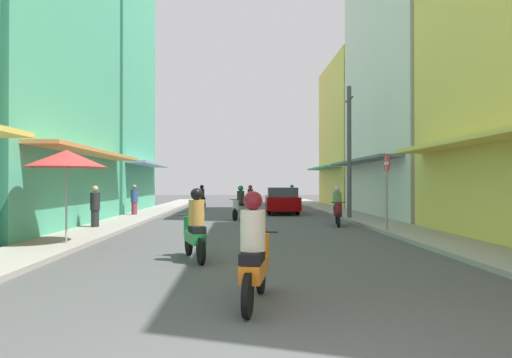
{
  "coord_description": "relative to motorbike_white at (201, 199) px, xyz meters",
  "views": [
    {
      "loc": [
        -0.37,
        -3.14,
        1.69
      ],
      "look_at": [
        0.56,
        21.35,
        1.92
      ],
      "focal_mm": 30.48,
      "sensor_mm": 36.0,
      "label": 1
    }
  ],
  "objects": [
    {
      "name": "ground_plane",
      "position": [
        2.83,
        -8.87,
        -0.7
      ],
      "size": [
        86.7,
        86.7,
        0.0
      ],
      "primitive_type": "plane",
      "color": "#4C4C4F"
    },
    {
      "name": "sidewalk_left",
      "position": [
        -2.47,
        -8.87,
        -0.64
      ],
      "size": [
        1.83,
        47.41,
        0.12
      ],
      "primitive_type": "cube",
      "color": "#9E9991",
      "rests_on": "ground"
    },
    {
      "name": "sidewalk_right",
      "position": [
        8.13,
        -8.87,
        -0.64
      ],
      "size": [
        1.83,
        47.41,
        0.12
      ],
      "primitive_type": "cube",
      "color": "#9E9991",
      "rests_on": "ground"
    },
    {
      "name": "building_left_mid",
      "position": [
        -6.38,
        -11.45,
        7.39
      ],
      "size": [
        7.05,
        10.14,
        16.21
      ],
      "color": "#4CB28C",
      "rests_on": "ground"
    },
    {
      "name": "building_left_far",
      "position": [
        -6.38,
        -1.66,
        6.9
      ],
      "size": [
        7.05,
        8.32,
        15.22
      ],
      "color": "#4CB28C",
      "rests_on": "ground"
    },
    {
      "name": "building_right_mid",
      "position": [
        12.04,
        -6.06,
        8.21
      ],
      "size": [
        7.05,
        10.37,
        17.85
      ],
      "color": "silver",
      "rests_on": "ground"
    },
    {
      "name": "building_right_far",
      "position": [
        12.04,
        3.74,
        4.54
      ],
      "size": [
        7.05,
        8.61,
        10.49
      ],
      "color": "#EFD159",
      "rests_on": "ground"
    },
    {
      "name": "motorbike_white",
      "position": [
        0.0,
        0.0,
        0.0
      ],
      "size": [
        0.65,
        1.78,
        1.58
      ],
      "color": "black",
      "rests_on": "ground"
    },
    {
      "name": "motorbike_maroon",
      "position": [
        6.34,
        -10.64,
        0.0
      ],
      "size": [
        0.58,
        1.8,
        1.58
      ],
      "color": "black",
      "rests_on": "ground"
    },
    {
      "name": "motorbike_orange",
      "position": [
        2.67,
        -21.69,
        0.0
      ],
      "size": [
        0.6,
        1.79,
        1.58
      ],
      "color": "black",
      "rests_on": "ground"
    },
    {
      "name": "motorbike_blue",
      "position": [
        3.17,
        -0.53,
        0.0
      ],
      "size": [
        0.67,
        1.77,
        1.58
      ],
      "color": "black",
      "rests_on": "ground"
    },
    {
      "name": "motorbike_red",
      "position": [
        6.11,
        2.26,
        0.0
      ],
      "size": [
        0.55,
        1.81,
        1.58
      ],
      "color": "black",
      "rests_on": "ground"
    },
    {
      "name": "motorbike_green",
      "position": [
        1.48,
        -18.14,
        0.0
      ],
      "size": [
        0.74,
        1.74,
        1.58
      ],
      "color": "black",
      "rests_on": "ground"
    },
    {
      "name": "motorbike_silver",
      "position": [
        2.46,
        -7.66,
        0.0
      ],
      "size": [
        0.73,
        1.75,
        1.58
      ],
      "color": "black",
      "rests_on": "ground"
    },
    {
      "name": "parked_car",
      "position": [
        4.8,
        -3.73,
        0.04
      ],
      "size": [
        1.91,
        4.16,
        1.45
      ],
      "color": "#8C0000",
      "rests_on": "ground"
    },
    {
      "name": "pedestrian_midway",
      "position": [
        -2.79,
        -5.84,
        0.1
      ],
      "size": [
        0.34,
        0.34,
        1.61
      ],
      "color": "#99333F",
      "rests_on": "ground"
    },
    {
      "name": "pedestrian_crossing",
      "position": [
        -2.72,
        -11.96,
        0.09
      ],
      "size": [
        0.34,
        0.34,
        1.59
      ],
      "color": "#262628",
      "rests_on": "ground"
    },
    {
      "name": "vendor_umbrella",
      "position": [
        -2.07,
        -16.18,
        1.62
      ],
      "size": [
        2.06,
        2.06,
        2.56
      ],
      "color": "#99999E",
      "rests_on": "ground"
    },
    {
      "name": "utility_pole",
      "position": [
        7.46,
        -8.12,
        2.43
      ],
      "size": [
        0.2,
        1.2,
        6.11
      ],
      "color": "#4C4C4F",
      "rests_on": "ground"
    },
    {
      "name": "street_sign_no_entry",
      "position": [
        7.36,
        -13.44,
        1.01
      ],
      "size": [
        0.07,
        0.6,
        2.65
      ],
      "color": "gray",
      "rests_on": "ground"
    }
  ]
}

